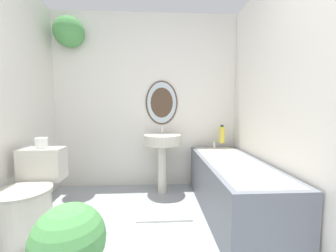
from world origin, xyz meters
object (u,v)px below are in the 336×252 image
Objects in this scene: pedestal_sink at (162,147)px; potted_plant at (69,243)px; toilet_paper_roll at (42,143)px; toilet at (30,200)px; shampoo_bottle at (222,135)px; bathtub at (232,186)px.

pedestal_sink is 1.57× the size of potted_plant.
toilet_paper_roll reaches higher than potted_plant.
pedestal_sink reaches higher than toilet.
toilet_paper_roll is (-1.99, -0.69, 0.02)m from shampoo_bottle.
bathtub is at bearing 33.89° from potted_plant.
toilet is 0.52m from toilet_paper_roll.
toilet is 0.84× the size of pedestal_sink.
pedestal_sink reaches higher than toilet_paper_roll.
shampoo_bottle reaches higher than toilet_paper_roll.
shampoo_bottle is 2.13m from potted_plant.
shampoo_bottle is at bearing 19.21° from toilet_paper_roll.
bathtub is at bearing 0.93° from toilet_paper_roll.
toilet_paper_roll is (-1.90, -0.03, 0.48)m from bathtub.
pedestal_sink is 0.97m from bathtub.
pedestal_sink is at bearing 27.07° from toilet_paper_roll.
shampoo_bottle is at bearing 82.29° from bathtub.
shampoo_bottle is (0.81, 0.09, 0.14)m from pedestal_sink.
toilet is 6.59× the size of toilet_paper_roll.
bathtub reaches higher than potted_plant.
toilet_paper_roll is (-0.00, 0.23, 0.47)m from toilet.
shampoo_bottle is at bearing 24.93° from toilet.
toilet_paper_roll is at bearing -179.07° from bathtub.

